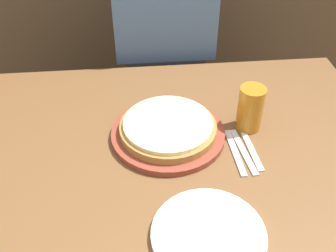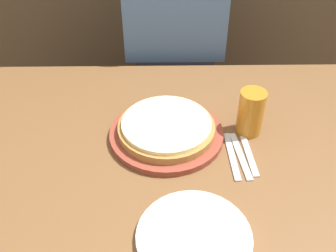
{
  "view_description": "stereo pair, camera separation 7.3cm",
  "coord_description": "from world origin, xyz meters",
  "px_view_note": "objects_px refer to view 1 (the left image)",
  "views": [
    {
      "loc": [
        -0.08,
        -0.84,
        1.54
      ],
      "look_at": [
        0.01,
        0.06,
        0.8
      ],
      "focal_mm": 42.0,
      "sensor_mm": 36.0,
      "label": 1
    },
    {
      "loc": [
        -0.0,
        -0.84,
        1.54
      ],
      "look_at": [
        0.01,
        0.06,
        0.8
      ],
      "focal_mm": 42.0,
      "sensor_mm": 36.0,
      "label": 2
    }
  ],
  "objects_px": {
    "fork": "(235,152)",
    "diner_person": "(165,64)",
    "beer_glass": "(251,107)",
    "dinner_plate": "(208,235)",
    "dinner_knife": "(244,152)",
    "pizza_on_board": "(168,130)",
    "spoon": "(252,151)"
  },
  "relations": [
    {
      "from": "fork",
      "to": "diner_person",
      "type": "height_order",
      "value": "diner_person"
    },
    {
      "from": "beer_glass",
      "to": "dinner_plate",
      "type": "xyz_separation_m",
      "value": [
        -0.19,
        -0.39,
        -0.07
      ]
    },
    {
      "from": "dinner_plate",
      "to": "dinner_knife",
      "type": "distance_m",
      "value": 0.31
    },
    {
      "from": "pizza_on_board",
      "to": "dinner_knife",
      "type": "relative_size",
      "value": 1.77
    },
    {
      "from": "dinner_knife",
      "to": "diner_person",
      "type": "bearing_deg",
      "value": 104.46
    },
    {
      "from": "pizza_on_board",
      "to": "dinner_knife",
      "type": "bearing_deg",
      "value": -23.35
    },
    {
      "from": "fork",
      "to": "spoon",
      "type": "relative_size",
      "value": 1.17
    },
    {
      "from": "spoon",
      "to": "diner_person",
      "type": "distance_m",
      "value": 0.7
    },
    {
      "from": "pizza_on_board",
      "to": "dinner_knife",
      "type": "xyz_separation_m",
      "value": [
        0.21,
        -0.09,
        -0.02
      ]
    },
    {
      "from": "pizza_on_board",
      "to": "dinner_plate",
      "type": "bearing_deg",
      "value": -80.8
    },
    {
      "from": "fork",
      "to": "diner_person",
      "type": "bearing_deg",
      "value": 102.41
    },
    {
      "from": "pizza_on_board",
      "to": "fork",
      "type": "distance_m",
      "value": 0.21
    },
    {
      "from": "dinner_knife",
      "to": "fork",
      "type": "bearing_deg",
      "value": 180.0
    },
    {
      "from": "fork",
      "to": "dinner_knife",
      "type": "xyz_separation_m",
      "value": [
        0.02,
        -0.0,
        0.0
      ]
    },
    {
      "from": "dinner_knife",
      "to": "beer_glass",
      "type": "bearing_deg",
      "value": 70.44
    },
    {
      "from": "diner_person",
      "to": "beer_glass",
      "type": "bearing_deg",
      "value": -69.08
    },
    {
      "from": "spoon",
      "to": "fork",
      "type": "bearing_deg",
      "value": 180.0
    },
    {
      "from": "pizza_on_board",
      "to": "beer_glass",
      "type": "bearing_deg",
      "value": 4.72
    },
    {
      "from": "beer_glass",
      "to": "dinner_knife",
      "type": "xyz_separation_m",
      "value": [
        -0.04,
        -0.11,
        -0.08
      ]
    },
    {
      "from": "dinner_knife",
      "to": "spoon",
      "type": "bearing_deg",
      "value": 0.0
    },
    {
      "from": "dinner_plate",
      "to": "spoon",
      "type": "relative_size",
      "value": 1.63
    },
    {
      "from": "dinner_plate",
      "to": "fork",
      "type": "distance_m",
      "value": 0.3
    },
    {
      "from": "pizza_on_board",
      "to": "diner_person",
      "type": "bearing_deg",
      "value": 86.0
    },
    {
      "from": "pizza_on_board",
      "to": "diner_person",
      "type": "distance_m",
      "value": 0.58
    },
    {
      "from": "pizza_on_board",
      "to": "dinner_plate",
      "type": "xyz_separation_m",
      "value": [
        0.06,
        -0.37,
        -0.02
      ]
    },
    {
      "from": "fork",
      "to": "spoon",
      "type": "height_order",
      "value": "same"
    },
    {
      "from": "fork",
      "to": "dinner_knife",
      "type": "height_order",
      "value": "same"
    },
    {
      "from": "pizza_on_board",
      "to": "diner_person",
      "type": "height_order",
      "value": "diner_person"
    },
    {
      "from": "beer_glass",
      "to": "fork",
      "type": "distance_m",
      "value": 0.15
    },
    {
      "from": "beer_glass",
      "to": "dinner_knife",
      "type": "distance_m",
      "value": 0.14
    },
    {
      "from": "pizza_on_board",
      "to": "fork",
      "type": "relative_size",
      "value": 1.77
    },
    {
      "from": "dinner_knife",
      "to": "pizza_on_board",
      "type": "bearing_deg",
      "value": 156.65
    }
  ]
}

